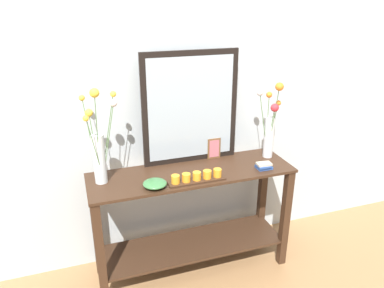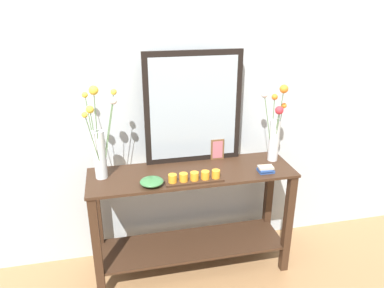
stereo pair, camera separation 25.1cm
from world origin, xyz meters
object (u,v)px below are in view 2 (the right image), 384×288
(tall_vase_left, at_px, (99,144))
(picture_frame_small, at_px, (217,149))
(vase_right, at_px, (275,130))
(mirror_leaning, at_px, (193,108))
(console_table, at_px, (192,211))
(book_stack, at_px, (266,169))
(decorative_bowl, at_px, (152,182))
(candle_tray, at_px, (194,178))

(tall_vase_left, relative_size, picture_frame_small, 4.10)
(tall_vase_left, relative_size, vase_right, 1.09)
(mirror_leaning, xyz_separation_m, picture_frame_small, (0.18, -0.02, -0.33))
(vase_right, height_order, picture_frame_small, vase_right)
(console_table, height_order, book_stack, book_stack)
(console_table, bearing_deg, decorative_bowl, -155.25)
(console_table, bearing_deg, tall_vase_left, 175.73)
(console_table, height_order, tall_vase_left, tall_vase_left)
(tall_vase_left, relative_size, candle_tray, 1.67)
(vase_right, xyz_separation_m, book_stack, (-0.13, -0.17, -0.22))
(console_table, xyz_separation_m, vase_right, (0.63, 0.05, 0.57))
(book_stack, bearing_deg, tall_vase_left, 171.54)
(vase_right, height_order, decorative_bowl, vase_right)
(mirror_leaning, bearing_deg, book_stack, -34.33)
(console_table, relative_size, decorative_bowl, 9.36)
(mirror_leaning, relative_size, book_stack, 7.15)
(tall_vase_left, relative_size, book_stack, 5.73)
(vase_right, xyz_separation_m, picture_frame_small, (-0.40, 0.12, -0.17))
(picture_frame_small, bearing_deg, candle_tray, -128.24)
(console_table, height_order, candle_tray, candle_tray)
(console_table, distance_m, picture_frame_small, 0.50)
(tall_vase_left, distance_m, candle_tray, 0.67)
(mirror_leaning, xyz_separation_m, decorative_bowl, (-0.35, -0.33, -0.38))
(mirror_leaning, xyz_separation_m, candle_tray, (-0.07, -0.33, -0.38))
(vase_right, distance_m, candle_tray, 0.71)
(tall_vase_left, bearing_deg, vase_right, 0.31)
(tall_vase_left, distance_m, decorative_bowl, 0.43)
(tall_vase_left, bearing_deg, mirror_leaning, 11.91)
(picture_frame_small, bearing_deg, tall_vase_left, -171.74)
(console_table, height_order, decorative_bowl, decorative_bowl)
(book_stack, bearing_deg, candle_tray, -177.08)
(decorative_bowl, bearing_deg, candle_tray, -1.68)
(picture_frame_small, distance_m, book_stack, 0.40)
(candle_tray, bearing_deg, console_table, 83.87)
(mirror_leaning, bearing_deg, picture_frame_small, -5.53)
(console_table, distance_m, mirror_leaning, 0.76)
(decorative_bowl, bearing_deg, book_stack, 1.29)
(tall_vase_left, xyz_separation_m, book_stack, (1.12, -0.17, -0.23))
(candle_tray, bearing_deg, tall_vase_left, 162.20)
(tall_vase_left, bearing_deg, console_table, -4.27)
(mirror_leaning, relative_size, tall_vase_left, 1.25)
(mirror_leaning, height_order, candle_tray, mirror_leaning)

